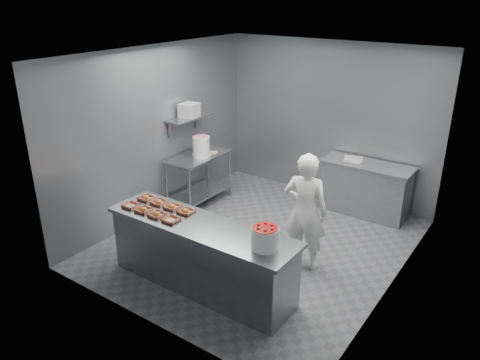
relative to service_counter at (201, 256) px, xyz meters
name	(u,v)px	position (x,y,z in m)	size (l,w,h in m)	color
floor	(259,243)	(0.00, 1.35, -0.45)	(4.50, 4.50, 0.00)	#4C4C51
ceiling	(262,54)	(0.00, 1.35, 2.35)	(4.50, 4.50, 0.00)	white
wall_back	(329,121)	(0.00, 3.60, 0.95)	(4.00, 0.04, 2.80)	slate
wall_left	(157,133)	(-2.00, 1.35, 0.95)	(0.04, 4.50, 2.80)	slate
wall_right	(403,188)	(2.00, 1.35, 0.95)	(0.04, 4.50, 2.80)	slate
service_counter	(201,256)	(0.00, 0.00, 0.00)	(2.60, 0.70, 0.90)	slate
prep_table	(199,172)	(-1.65, 1.95, 0.14)	(0.60, 1.20, 0.90)	slate
back_counter	(365,188)	(0.90, 3.25, 0.00)	(1.50, 0.60, 0.90)	slate
wall_shelf	(189,118)	(-1.82, 1.95, 1.10)	(0.35, 0.90, 0.03)	slate
tray_0	(131,205)	(-1.08, -0.14, 0.47)	(0.19, 0.18, 0.04)	tan
tray_1	(144,210)	(-0.84, -0.14, 0.47)	(0.19, 0.18, 0.06)	tan
tray_2	(157,214)	(-0.60, -0.14, 0.47)	(0.19, 0.18, 0.06)	tan
tray_3	(171,220)	(-0.36, -0.14, 0.47)	(0.19, 0.18, 0.04)	tan
tray_4	(146,198)	(-1.08, 0.14, 0.47)	(0.19, 0.18, 0.06)	tan
tray_5	(159,202)	(-0.84, 0.14, 0.47)	(0.19, 0.18, 0.06)	tan
tray_6	(172,206)	(-0.60, 0.14, 0.47)	(0.19, 0.18, 0.06)	tan
tray_7	(186,211)	(-0.36, 0.14, 0.47)	(0.19, 0.18, 0.06)	tan
worker	(305,212)	(0.83, 1.19, 0.37)	(0.60, 0.40, 1.65)	white
strawberry_tub	(265,237)	(0.95, -0.02, 0.59)	(0.31, 0.31, 0.26)	white
glaze_bucket	(201,146)	(-1.56, 1.93, 0.64)	(0.30, 0.29, 0.44)	white
bucket_lid	(202,155)	(-1.60, 1.99, 0.46)	(0.32, 0.32, 0.03)	white
rag	(213,152)	(-1.53, 2.20, 0.46)	(0.14, 0.12, 0.02)	#CCB28C
appliance	(189,110)	(-1.82, 1.95, 1.23)	(0.27, 0.31, 0.23)	gray
paper_stack	(353,159)	(0.65, 3.25, 0.47)	(0.30, 0.22, 0.05)	silver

